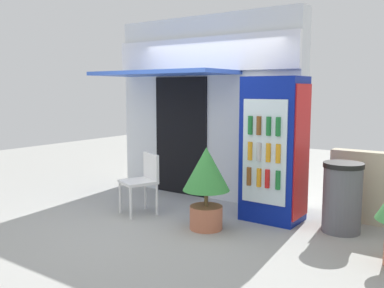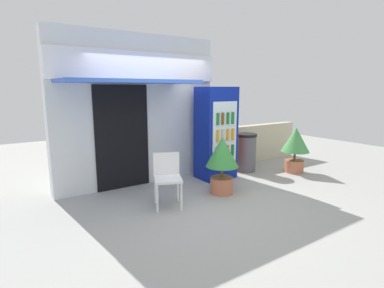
% 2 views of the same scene
% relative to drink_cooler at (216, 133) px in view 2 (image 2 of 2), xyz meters
% --- Properties ---
extents(ground, '(16.00, 16.00, 0.00)m').
position_rel_drink_cooler_xyz_m(ground, '(-1.30, -0.88, -0.97)').
color(ground, '#A3A39E').
extents(storefront_building, '(3.34, 1.33, 2.93)m').
position_rel_drink_cooler_xyz_m(storefront_building, '(-1.53, 0.59, 0.55)').
color(storefront_building, silver).
rests_on(storefront_building, ground).
extents(drink_cooler, '(0.78, 0.62, 1.94)m').
position_rel_drink_cooler_xyz_m(drink_cooler, '(0.00, 0.00, 0.00)').
color(drink_cooler, navy).
rests_on(drink_cooler, ground).
extents(plastic_chair, '(0.57, 0.58, 0.86)m').
position_rel_drink_cooler_xyz_m(plastic_chair, '(-1.64, -0.80, -0.45)').
color(plastic_chair, white).
rests_on(plastic_chair, ground).
extents(potted_plant_near_shop, '(0.60, 0.60, 1.05)m').
position_rel_drink_cooler_xyz_m(potted_plant_near_shop, '(-0.53, -0.84, -0.32)').
color(potted_plant_near_shop, '#BC6B4C').
rests_on(potted_plant_near_shop, ground).
extents(potted_plant_curbside, '(0.63, 0.63, 1.03)m').
position_rel_drink_cooler_xyz_m(potted_plant_curbside, '(1.76, -0.67, -0.33)').
color(potted_plant_curbside, '#BC6B4C').
rests_on(potted_plant_curbside, ground).
extents(trash_bin, '(0.49, 0.49, 0.88)m').
position_rel_drink_cooler_xyz_m(trash_bin, '(0.91, 0.04, -0.53)').
color(trash_bin, '#595960').
rests_on(trash_bin, ground).
extents(stone_boundary_wall, '(2.57, 0.21, 0.96)m').
position_rel_drink_cooler_xyz_m(stone_boundary_wall, '(1.88, 0.62, -0.49)').
color(stone_boundary_wall, beige).
rests_on(stone_boundary_wall, ground).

